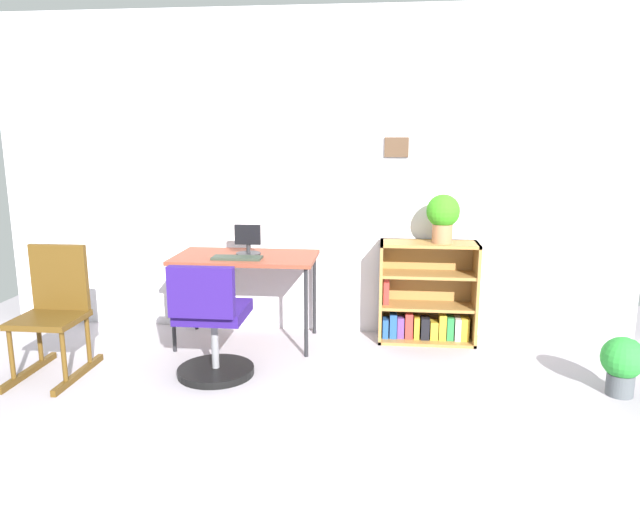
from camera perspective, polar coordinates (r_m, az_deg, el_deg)
The scene contains 10 objects.
ground_plane at distance 3.10m, azimuth -5.86°, elevation -19.16°, with size 6.24×6.24×0.00m, color #9A939B.
wall_back at distance 4.79m, azimuth -0.85°, elevation 8.19°, with size 5.20×0.12×2.57m.
desk at distance 4.56m, azimuth -7.22°, elevation -0.20°, with size 1.08×0.61×0.70m.
monitor at distance 4.56m, azimuth -7.01°, elevation 1.75°, with size 0.20×0.19×0.23m.
keyboard at distance 4.42m, azimuth -8.05°, elevation 0.22°, with size 0.37×0.15×0.02m, color #2B362B.
office_chair at distance 3.98m, azimuth -10.47°, elevation -6.60°, with size 0.52×0.55×0.81m.
rocking_chair at distance 4.38m, azimuth -24.42°, elevation -4.43°, with size 0.42×0.64×0.88m.
bookshelf_low at distance 4.73m, azimuth 10.30°, elevation -3.63°, with size 0.75×0.30×0.80m.
potted_plant_on_shelf at distance 4.55m, azimuth 11.85°, elevation 4.30°, with size 0.25×0.25×0.37m.
potted_plant_floor at distance 4.17m, azimuth 27.29°, elevation -8.83°, with size 0.26×0.26×0.38m.
Camera 1 is at (0.58, -2.59, 1.60)m, focal length 32.97 mm.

